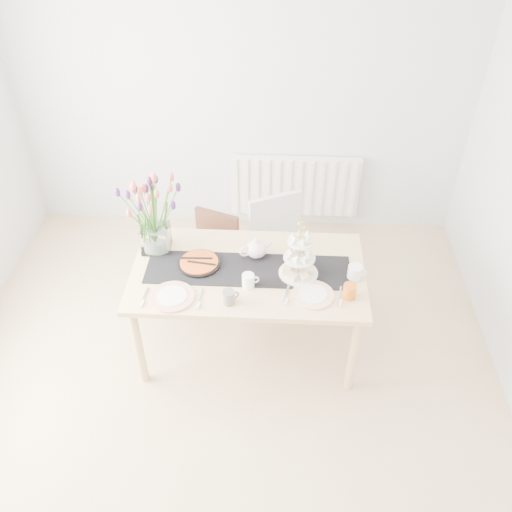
{
  "coord_description": "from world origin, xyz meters",
  "views": [
    {
      "loc": [
        0.36,
        -2.16,
        3.19
      ],
      "look_at": [
        0.22,
        0.57,
        0.92
      ],
      "focal_mm": 38.0,
      "sensor_mm": 36.0,
      "label": 1
    }
  ],
  "objects_px": {
    "radiator": "(295,186)",
    "mug_orange": "(350,291)",
    "mug_grey": "(229,297)",
    "mug_white": "(248,281)",
    "plate_left": "(172,297)",
    "chair_brown": "(213,251)",
    "plate_right": "(313,295)",
    "chair_white": "(280,242)",
    "cake_stand": "(299,262)",
    "tart_tin": "(199,263)",
    "teapot": "(256,249)",
    "tulip_vase": "(151,205)",
    "dining_table": "(248,278)",
    "cream_jug": "(355,272)"
  },
  "relations": [
    {
      "from": "chair_brown",
      "to": "tart_tin",
      "type": "distance_m",
      "value": 0.64
    },
    {
      "from": "dining_table",
      "to": "plate_left",
      "type": "bearing_deg",
      "value": -148.09
    },
    {
      "from": "tart_tin",
      "to": "plate_left",
      "type": "relative_size",
      "value": 1.02
    },
    {
      "from": "tulip_vase",
      "to": "chair_brown",
      "type": "bearing_deg",
      "value": 48.1
    },
    {
      "from": "radiator",
      "to": "teapot",
      "type": "relative_size",
      "value": 5.18
    },
    {
      "from": "teapot",
      "to": "tart_tin",
      "type": "distance_m",
      "value": 0.41
    },
    {
      "from": "cake_stand",
      "to": "mug_grey",
      "type": "xyz_separation_m",
      "value": [
        -0.45,
        -0.29,
        -0.06
      ]
    },
    {
      "from": "radiator",
      "to": "tulip_vase",
      "type": "height_order",
      "value": "tulip_vase"
    },
    {
      "from": "tart_tin",
      "to": "mug_white",
      "type": "height_order",
      "value": "mug_white"
    },
    {
      "from": "mug_white",
      "to": "plate_right",
      "type": "relative_size",
      "value": 0.36
    },
    {
      "from": "tart_tin",
      "to": "chair_white",
      "type": "bearing_deg",
      "value": 46.52
    },
    {
      "from": "dining_table",
      "to": "teapot",
      "type": "xyz_separation_m",
      "value": [
        0.05,
        0.14,
        0.15
      ]
    },
    {
      "from": "mug_grey",
      "to": "chair_brown",
      "type": "bearing_deg",
      "value": 75.04
    },
    {
      "from": "dining_table",
      "to": "plate_right",
      "type": "relative_size",
      "value": 5.81
    },
    {
      "from": "plate_right",
      "to": "mug_white",
      "type": "bearing_deg",
      "value": 170.87
    },
    {
      "from": "dining_table",
      "to": "mug_white",
      "type": "xyz_separation_m",
      "value": [
        0.01,
        -0.16,
        0.13
      ]
    },
    {
      "from": "chair_white",
      "to": "mug_white",
      "type": "bearing_deg",
      "value": -129.53
    },
    {
      "from": "chair_white",
      "to": "tart_tin",
      "type": "bearing_deg",
      "value": -158.37
    },
    {
      "from": "chair_white",
      "to": "mug_white",
      "type": "xyz_separation_m",
      "value": [
        -0.2,
        -0.78,
        0.28
      ]
    },
    {
      "from": "mug_orange",
      "to": "tulip_vase",
      "type": "bearing_deg",
      "value": 107.01
    },
    {
      "from": "tulip_vase",
      "to": "plate_left",
      "type": "height_order",
      "value": "tulip_vase"
    },
    {
      "from": "mug_white",
      "to": "plate_left",
      "type": "height_order",
      "value": "mug_white"
    },
    {
      "from": "cake_stand",
      "to": "cream_jug",
      "type": "bearing_deg",
      "value": -1.55
    },
    {
      "from": "mug_white",
      "to": "plate_left",
      "type": "distance_m",
      "value": 0.51
    },
    {
      "from": "mug_grey",
      "to": "mug_white",
      "type": "xyz_separation_m",
      "value": [
        0.11,
        0.16,
        0.0
      ]
    },
    {
      "from": "tulip_vase",
      "to": "mug_white",
      "type": "distance_m",
      "value": 0.84
    },
    {
      "from": "teapot",
      "to": "mug_orange",
      "type": "distance_m",
      "value": 0.72
    },
    {
      "from": "plate_left",
      "to": "plate_right",
      "type": "xyz_separation_m",
      "value": [
        0.91,
        0.07,
        -0.0
      ]
    },
    {
      "from": "plate_left",
      "to": "chair_brown",
      "type": "bearing_deg",
      "value": 80.45
    },
    {
      "from": "mug_white",
      "to": "teapot",
      "type": "bearing_deg",
      "value": 70.26
    },
    {
      "from": "chair_brown",
      "to": "chair_white",
      "type": "xyz_separation_m",
      "value": [
        0.54,
        0.04,
        0.08
      ]
    },
    {
      "from": "radiator",
      "to": "mug_orange",
      "type": "distance_m",
      "value": 1.86
    },
    {
      "from": "dining_table",
      "to": "chair_brown",
      "type": "relative_size",
      "value": 2.13
    },
    {
      "from": "cream_jug",
      "to": "plate_left",
      "type": "bearing_deg",
      "value": -153.3
    },
    {
      "from": "mug_orange",
      "to": "tart_tin",
      "type": "bearing_deg",
      "value": 110.22
    },
    {
      "from": "chair_brown",
      "to": "mug_grey",
      "type": "xyz_separation_m",
      "value": [
        0.22,
        -0.9,
        0.37
      ]
    },
    {
      "from": "chair_brown",
      "to": "tulip_vase",
      "type": "height_order",
      "value": "tulip_vase"
    },
    {
      "from": "chair_white",
      "to": "cake_stand",
      "type": "relative_size",
      "value": 2.27
    },
    {
      "from": "cake_stand",
      "to": "plate_left",
      "type": "relative_size",
      "value": 1.34
    },
    {
      "from": "mug_orange",
      "to": "plate_right",
      "type": "bearing_deg",
      "value": 124.51
    },
    {
      "from": "cream_jug",
      "to": "plate_right",
      "type": "xyz_separation_m",
      "value": [
        -0.28,
        -0.19,
        -0.04
      ]
    },
    {
      "from": "tart_tin",
      "to": "teapot",
      "type": "bearing_deg",
      "value": 15.84
    },
    {
      "from": "teapot",
      "to": "radiator",
      "type": "bearing_deg",
      "value": 56.03
    },
    {
      "from": "cream_jug",
      "to": "tart_tin",
      "type": "distance_m",
      "value": 1.06
    },
    {
      "from": "radiator",
      "to": "chair_brown",
      "type": "height_order",
      "value": "chair_brown"
    },
    {
      "from": "mug_grey",
      "to": "mug_orange",
      "type": "height_order",
      "value": "mug_orange"
    },
    {
      "from": "plate_left",
      "to": "plate_right",
      "type": "distance_m",
      "value": 0.91
    },
    {
      "from": "cake_stand",
      "to": "plate_right",
      "type": "height_order",
      "value": "cake_stand"
    },
    {
      "from": "dining_table",
      "to": "cake_stand",
      "type": "relative_size",
      "value": 4.1
    },
    {
      "from": "mug_white",
      "to": "plate_right",
      "type": "xyz_separation_m",
      "value": [
        0.43,
        -0.07,
        -0.04
      ]
    }
  ]
}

